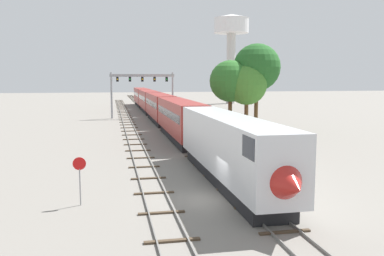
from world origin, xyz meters
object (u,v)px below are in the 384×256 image
Objects in this scene: trackside_tree_mid at (257,68)px; water_tower at (231,33)px; trackside_tree_left at (247,85)px; signal_gantry at (142,85)px; stop_sign at (80,174)px; passenger_train at (159,107)px; trackside_tree_right at (230,81)px.

water_tower is at bearing 76.65° from trackside_tree_mid.
signal_gantry is at bearing 119.04° from trackside_tree_left.
trackside_tree_mid reaches higher than stop_sign.
passenger_train is 58.30m from water_tower.
water_tower is (29.40, 40.67, 14.59)m from signal_gantry.
trackside_tree_left is at bearing -60.96° from signal_gantry.
passenger_train is at bearing 124.33° from trackside_tree_left.
trackside_tree_mid is (12.36, -14.07, 6.37)m from passenger_train.
stop_sign is at bearing -111.61° from water_tower.
trackside_tree_right is (-3.95, -0.23, -1.94)m from trackside_tree_mid.
passenger_train reaches higher than stop_sign.
trackside_tree_mid reaches higher than signal_gantry.
water_tower is 67.28m from trackside_tree_left.
trackside_tree_mid is at bearing 3.28° from trackside_tree_right.
passenger_train is 8.64× the size of signal_gantry.
signal_gantry is at bearing 106.54° from passenger_train.
water_tower reaches higher than trackside_tree_mid.
water_tower reaches higher than trackside_tree_left.
trackside_tree_left is 2.36m from trackside_tree_right.
stop_sign is 36.78m from trackside_tree_left.
trackside_tree_left is (12.72, -22.90, 0.23)m from signal_gantry.
trackside_tree_left is 3.34m from trackside_tree_mid.
trackside_tree_right reaches higher than signal_gantry.
trackside_tree_left is (10.47, -15.33, 3.92)m from passenger_train.
trackside_tree_left is at bearing 55.88° from stop_sign.
trackside_tree_right is at bearing -59.55° from passenger_train.
trackside_tree_mid reaches higher than trackside_tree_left.
signal_gantry is 1.29× the size of trackside_tree_left.
trackside_tree_right is at bearing -106.68° from water_tower.
trackside_tree_left is at bearing -104.70° from water_tower.
water_tower is 65.15m from trackside_tree_mid.
passenger_train is at bearing 131.29° from trackside_tree_mid.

